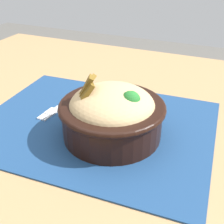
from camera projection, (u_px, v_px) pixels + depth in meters
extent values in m
cube|color=#99754C|center=(110.00, 132.00, 0.60)|extent=(1.24, 0.96, 0.03)
cylinder|color=olive|center=(34.00, 122.00, 1.30)|extent=(0.04, 0.04, 0.68)
cube|color=navy|center=(95.00, 124.00, 0.59)|extent=(0.48, 0.38, 0.00)
cylinder|color=black|center=(112.00, 120.00, 0.53)|extent=(0.18, 0.18, 0.07)
torus|color=black|center=(112.00, 106.00, 0.52)|extent=(0.20, 0.20, 0.01)
ellipsoid|color=tan|center=(112.00, 106.00, 0.52)|extent=(0.19, 0.19, 0.07)
sphere|color=#216828|center=(131.00, 101.00, 0.49)|extent=(0.03, 0.03, 0.03)
cylinder|color=orange|center=(88.00, 93.00, 0.53)|extent=(0.03, 0.02, 0.01)
cube|color=brown|center=(86.00, 88.00, 0.51)|extent=(0.04, 0.03, 0.05)
cube|color=brown|center=(84.00, 90.00, 0.50)|extent=(0.04, 0.03, 0.05)
cube|color=brown|center=(85.00, 95.00, 0.50)|extent=(0.04, 0.04, 0.04)
cube|color=silver|center=(68.00, 100.00, 0.67)|extent=(0.01, 0.07, 0.00)
cube|color=silver|center=(57.00, 108.00, 0.64)|extent=(0.01, 0.01, 0.00)
cube|color=silver|center=(52.00, 112.00, 0.62)|extent=(0.02, 0.03, 0.00)
cube|color=silver|center=(41.00, 116.00, 0.61)|extent=(0.00, 0.02, 0.00)
cube|color=silver|center=(43.00, 117.00, 0.61)|extent=(0.00, 0.02, 0.00)
cube|color=silver|center=(46.00, 117.00, 0.60)|extent=(0.00, 0.02, 0.00)
cube|color=silver|center=(48.00, 118.00, 0.60)|extent=(0.00, 0.02, 0.00)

